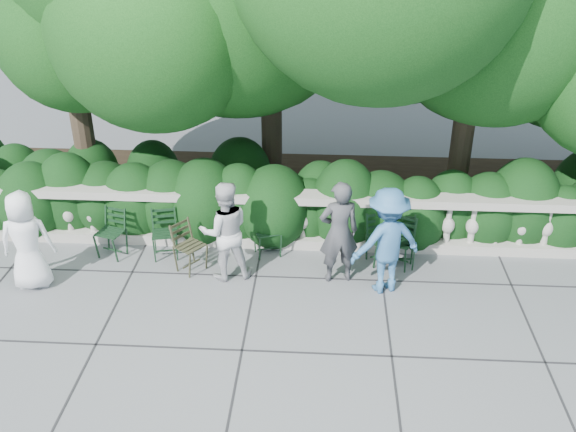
# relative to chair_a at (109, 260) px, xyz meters

# --- Properties ---
(ground) EXTENTS (90.00, 90.00, 0.00)m
(ground) POSITION_rel_chair_a_xyz_m (2.99, -1.14, 0.00)
(ground) COLOR #595C62
(ground) RESTS_ON ground
(balustrade) EXTENTS (12.00, 0.44, 1.00)m
(balustrade) POSITION_rel_chair_a_xyz_m (2.99, 0.66, 0.49)
(balustrade) COLOR #9E998E
(balustrade) RESTS_ON ground
(shrub_hedge) EXTENTS (15.00, 2.60, 1.70)m
(shrub_hedge) POSITION_rel_chair_a_xyz_m (2.99, 1.86, 0.00)
(shrub_hedge) COLOR black
(shrub_hedge) RESTS_ON ground
(chair_a) EXTENTS (0.56, 0.59, 0.84)m
(chair_a) POSITION_rel_chair_a_xyz_m (0.00, 0.00, 0.00)
(chair_a) COLOR black
(chair_a) RESTS_ON ground
(chair_b) EXTENTS (0.58, 0.60, 0.84)m
(chair_b) POSITION_rel_chair_a_xyz_m (2.67, 0.20, 0.00)
(chair_b) COLOR black
(chair_b) RESTS_ON ground
(chair_c) EXTENTS (0.53, 0.56, 0.84)m
(chair_c) POSITION_rel_chair_a_xyz_m (0.97, 0.02, 0.00)
(chair_c) COLOR black
(chair_c) RESTS_ON ground
(chair_d) EXTENTS (0.46, 0.50, 0.84)m
(chair_d) POSITION_rel_chair_a_xyz_m (4.81, 0.00, 0.00)
(chair_d) COLOR black
(chair_d) RESTS_ON ground
(chair_e) EXTENTS (0.60, 0.62, 0.84)m
(chair_e) POSITION_rel_chair_a_xyz_m (4.70, -0.00, 0.00)
(chair_e) COLOR black
(chair_e) RESTS_ON ground
(chair_f) EXTENTS (0.59, 0.61, 0.84)m
(chair_f) POSITION_rel_chair_a_xyz_m (4.54, 0.09, 0.00)
(chair_f) COLOR black
(chair_f) RESTS_ON ground
(chair_weathered) EXTENTS (0.65, 0.64, 0.84)m
(chair_weathered) POSITION_rel_chair_a_xyz_m (1.56, -0.30, 0.00)
(chair_weathered) COLOR black
(chair_weathered) RESTS_ON ground
(person_businessman) EXTENTS (0.86, 0.64, 1.59)m
(person_businessman) POSITION_rel_chair_a_xyz_m (-0.90, -0.78, 0.79)
(person_businessman) COLOR white
(person_businessman) RESTS_ON ground
(person_woman_grey) EXTENTS (0.69, 0.52, 1.69)m
(person_woman_grey) POSITION_rel_chair_a_xyz_m (3.78, -0.33, 0.84)
(person_woman_grey) COLOR #3D3E42
(person_woman_grey) RESTS_ON ground
(person_casual_man) EXTENTS (0.93, 0.81, 1.63)m
(person_casual_man) POSITION_rel_chair_a_xyz_m (2.03, -0.34, 0.81)
(person_casual_man) COLOR silver
(person_casual_man) RESTS_ON ground
(person_older_blue) EXTENTS (1.25, 0.99, 1.69)m
(person_older_blue) POSITION_rel_chair_a_xyz_m (4.49, -0.55, 0.85)
(person_older_blue) COLOR teal
(person_older_blue) RESTS_ON ground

